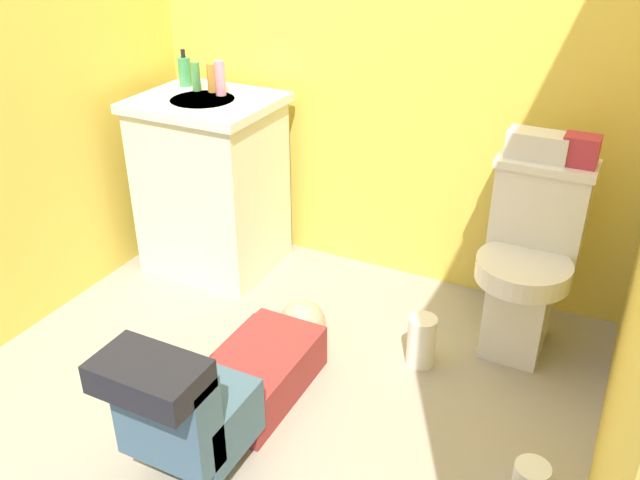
{
  "coord_description": "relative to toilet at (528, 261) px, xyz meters",
  "views": [
    {
      "loc": [
        1.03,
        -1.67,
        1.67
      ],
      "look_at": [
        0.01,
        0.36,
        0.45
      ],
      "focal_mm": 38.03,
      "sensor_mm": 36.0,
      "label": 1
    }
  ],
  "objects": [
    {
      "name": "faucet",
      "position": [
        -1.44,
        0.13,
        0.5
      ],
      "size": [
        0.02,
        0.02,
        0.1
      ],
      "primitive_type": "cylinder",
      "color": "silver",
      "rests_on": "vanity_cabinet"
    },
    {
      "name": "bottle_pink",
      "position": [
        -1.41,
        0.06,
        0.53
      ],
      "size": [
        0.05,
        0.05,
        0.15
      ],
      "primitive_type": "cylinder",
      "color": "pink",
      "rests_on": "vanity_cabinet"
    },
    {
      "name": "tissue_box",
      "position": [
        -0.05,
        0.09,
        0.43
      ],
      "size": [
        0.22,
        0.11,
        0.1
      ],
      "primitive_type": "cube",
      "color": "silver",
      "rests_on": "toilet"
    },
    {
      "name": "bottle_green",
      "position": [
        -1.54,
        0.07,
        0.52
      ],
      "size": [
        0.04,
        0.04,
        0.13
      ],
      "primitive_type": "cylinder",
      "color": "#4A984E",
      "rests_on": "vanity_cabinet"
    },
    {
      "name": "soap_dispenser",
      "position": [
        -1.63,
        0.11,
        0.52
      ],
      "size": [
        0.06,
        0.06,
        0.17
      ],
      "color": "#3E9155",
      "rests_on": "vanity_cabinet"
    },
    {
      "name": "toilet_paper_roll",
      "position": [
        0.21,
        -0.76,
        -0.32
      ],
      "size": [
        0.11,
        0.11,
        0.1
      ],
      "primitive_type": "cylinder",
      "color": "white",
      "rests_on": "ground_plane"
    },
    {
      "name": "bottle_amber",
      "position": [
        -1.47,
        0.09,
        0.52
      ],
      "size": [
        0.05,
        0.05,
        0.13
      ],
      "primitive_type": "cylinder",
      "color": "gold",
      "rests_on": "vanity_cabinet"
    },
    {
      "name": "paper_towel_roll",
      "position": [
        -0.3,
        -0.32,
        -0.26
      ],
      "size": [
        0.11,
        0.11,
        0.21
      ],
      "primitive_type": "cylinder",
      "color": "white",
      "rests_on": "ground_plane"
    },
    {
      "name": "wall_back",
      "position": [
        -0.74,
        0.34,
        0.83
      ],
      "size": [
        2.37,
        0.08,
        2.4
      ],
      "primitive_type": "cube",
      "color": "#E4C348",
      "rests_on": "ground_plane"
    },
    {
      "name": "ground_plane",
      "position": [
        -0.74,
        -0.7,
        -0.39
      ],
      "size": [
        2.71,
        3.0,
        0.04
      ],
      "primitive_type": "cube",
      "color": "#9E9483"
    },
    {
      "name": "toilet",
      "position": [
        0.0,
        0.0,
        0.0
      ],
      "size": [
        0.36,
        0.46,
        0.75
      ],
      "color": "silver",
      "rests_on": "ground_plane"
    },
    {
      "name": "person_plumber",
      "position": [
        -0.77,
        -0.92,
        -0.19
      ],
      "size": [
        0.39,
        1.06,
        0.52
      ],
      "color": "maroon",
      "rests_on": "ground_plane"
    },
    {
      "name": "toiletry_bag",
      "position": [
        0.1,
        0.09,
        0.44
      ],
      "size": [
        0.12,
        0.09,
        0.11
      ],
      "primitive_type": "cube",
      "color": "#B22D3F",
      "rests_on": "toilet"
    },
    {
      "name": "vanity_cabinet",
      "position": [
        -1.44,
        -0.01,
        0.05
      ],
      "size": [
        0.6,
        0.52,
        0.82
      ],
      "color": "silver",
      "rests_on": "ground_plane"
    }
  ]
}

